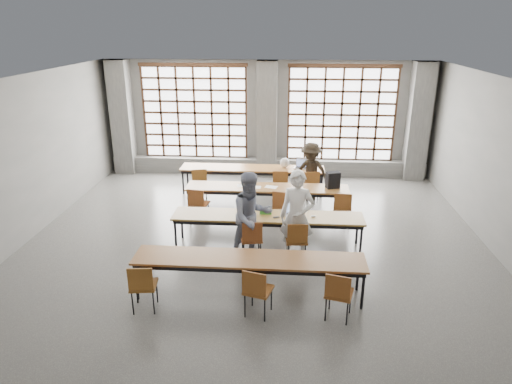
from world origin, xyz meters
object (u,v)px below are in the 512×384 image
(chair_front_left, at_px, (252,236))
(red_pouch, at_px, (144,283))
(laptop_back, at_px, (301,165))
(chair_near_left, at_px, (142,283))
(laptop_front, at_px, (294,211))
(chair_near_right, at_px, (339,291))
(student_female, at_px, (252,216))
(chair_mid_left, at_px, (198,202))
(chair_back_right, at_px, (311,183))
(desk_row_d, at_px, (249,261))
(desk_row_a, at_px, (252,170))
(chair_mid_right, at_px, (343,206))
(plastic_bag, at_px, (285,163))
(student_male, at_px, (297,216))
(desk_row_b, at_px, (267,189))
(chair_front_right, at_px, (297,238))
(mouse, at_px, (313,216))
(student_back, at_px, (311,172))
(desk_row_c, at_px, (268,218))
(chair_near_mid, at_px, (257,288))
(backpack, at_px, (333,180))
(phone, at_px, (276,217))
(chair_back_mid, at_px, (280,182))
(chair_mid_centre, at_px, (282,204))
(chair_back_left, at_px, (199,180))

(chair_front_left, distance_m, red_pouch, 2.43)
(laptop_back, height_order, red_pouch, laptop_back)
(chair_near_left, xyz_separation_m, laptop_front, (2.47, 2.60, 0.25))
(chair_near_right, bearing_deg, student_female, 127.87)
(chair_mid_left, distance_m, chair_near_left, 3.64)
(chair_back_right, bearing_deg, chair_mid_left, -150.28)
(student_female, relative_size, laptop_front, 4.85)
(chair_near_left, bearing_deg, desk_row_d, 20.40)
(desk_row_a, xyz_separation_m, chair_mid_right, (2.28, -2.19, -0.13))
(plastic_bag, bearing_deg, student_male, -85.61)
(desk_row_b, xyz_separation_m, chair_front_right, (0.71, -2.40, -0.13))
(student_male, bearing_deg, mouse, 64.03)
(student_back, relative_size, plastic_bag, 5.57)
(desk_row_c, height_order, chair_front_right, chair_front_right)
(chair_near_mid, distance_m, red_pouch, 1.88)
(desk_row_a, bearing_deg, desk_row_b, -72.50)
(desk_row_a, distance_m, student_female, 3.85)
(chair_front_right, xyz_separation_m, backpack, (0.89, 2.45, 0.39))
(phone, bearing_deg, chair_front_right, -51.08)
(chair_near_left, bearing_deg, student_female, 50.90)
(chair_back_mid, distance_m, chair_near_left, 5.61)
(desk_row_c, xyz_separation_m, red_pouch, (-1.93, -2.42, -0.16))
(chair_near_right, relative_size, student_male, 0.47)
(chair_mid_left, distance_m, chair_mid_centre, 2.00)
(desk_row_a, bearing_deg, plastic_bag, 3.18)
(laptop_front, bearing_deg, chair_near_left, -133.46)
(mouse, bearing_deg, chair_front_right, -119.39)
(chair_front_right, height_order, laptop_back, laptop_back)
(chair_mid_right, height_order, laptop_front, laptop_front)
(chair_near_right, bearing_deg, chair_mid_centre, 104.97)
(desk_row_b, height_order, plastic_bag, plastic_bag)
(laptop_front, bearing_deg, plastic_bag, 94.28)
(chair_near_mid, bearing_deg, laptop_back, 82.13)
(desk_row_c, distance_m, student_back, 3.00)
(desk_row_c, bearing_deg, chair_mid_centre, 76.31)
(plastic_bag, bearing_deg, student_back, -38.16)
(chair_back_left, bearing_deg, desk_row_a, 24.40)
(chair_near_right, bearing_deg, chair_mid_right, 83.16)
(laptop_back, bearing_deg, student_male, -92.43)
(desk_row_d, relative_size, chair_front_left, 4.55)
(red_pouch, bearing_deg, chair_back_right, 60.09)
(chair_near_mid, height_order, mouse, chair_near_mid)
(desk_row_b, xyz_separation_m, chair_mid_centre, (0.38, -0.63, -0.13))
(plastic_bag, bearing_deg, chair_back_left, -163.47)
(desk_row_b, bearing_deg, chair_near_left, -113.06)
(laptop_front, bearing_deg, mouse, -17.84)
(chair_back_mid, relative_size, chair_back_right, 1.00)
(chair_near_right, height_order, backpack, backpack)
(student_back, distance_m, plastic_bag, 0.89)
(chair_back_left, bearing_deg, laptop_front, -45.71)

